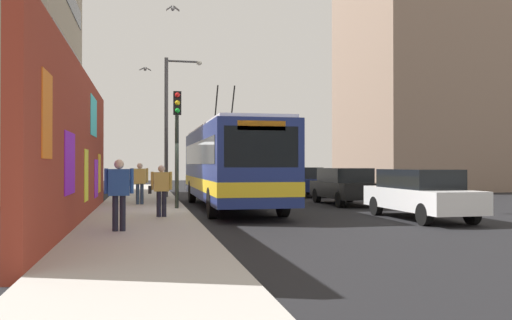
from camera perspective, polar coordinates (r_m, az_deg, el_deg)
ground_plane at (r=19.20m, az=-7.41°, el=-5.66°), size 80.00×80.00×0.00m
sidewalk_slab at (r=19.13m, az=-12.22°, el=-5.45°), size 48.00×3.20×0.15m
graffiti_wall at (r=15.86m, az=-18.59°, el=1.34°), size 15.34×0.32×4.46m
building_far_right at (r=39.34m, az=16.43°, el=7.74°), size 10.48×8.12×14.71m
city_bus at (r=20.82m, az=-2.79°, el=-0.31°), size 11.40×2.62×5.01m
parked_car_white at (r=17.53m, az=17.17°, el=-3.40°), size 4.81×1.73×1.58m
parked_car_black at (r=23.27m, az=9.53°, el=-2.70°), size 4.42×1.82×1.58m
parked_car_navy at (r=29.23m, az=5.00°, el=-2.26°), size 4.17×1.82×1.58m
parked_car_dark_gray at (r=34.27m, az=2.44°, el=-2.00°), size 4.22×1.79×1.58m
pedestrian_midblock at (r=21.64m, az=-12.41°, el=-2.13°), size 0.22×0.74×1.64m
pedestrian_at_curb at (r=16.31m, az=-10.16°, el=-2.87°), size 0.22×0.72×1.56m
pedestrian_near_wall at (r=13.01m, az=-14.51°, el=-3.02°), size 0.23×0.68×1.70m
traffic_light at (r=19.33m, az=-8.48°, el=3.27°), size 0.49×0.28×4.23m
street_lamp at (r=26.35m, az=-9.18°, el=4.58°), size 0.44×1.84×6.81m
flying_pigeons at (r=22.53m, az=-7.27°, el=14.57°), size 5.65×4.67×2.95m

